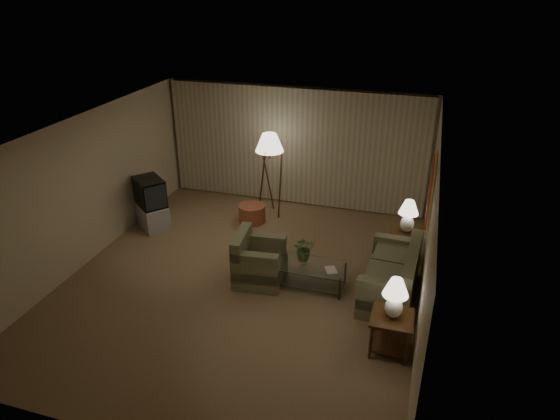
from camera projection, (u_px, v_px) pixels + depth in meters
The scene contains 16 objects.
ground at pixel (243, 280), 8.82m from camera, with size 7.00×7.00×0.00m, color #967452.
room_shell at pixel (270, 159), 9.35m from camera, with size 6.04×7.02×2.72m.
sofa at pixel (390, 277), 8.24m from camera, with size 1.71×0.98×0.72m.
armchair at pixel (259, 263), 8.66m from camera, with size 1.02×0.98×0.72m.
side_table_near at pixel (391, 327), 7.01m from camera, with size 0.59×0.59×0.60m.
side_table_far at pixel (405, 241), 9.26m from camera, with size 0.56×0.47×0.60m.
table_lamp_near at pixel (395, 295), 6.77m from camera, with size 0.36×0.36×0.62m.
table_lamp_far at pixel (408, 214), 9.01m from camera, with size 0.36×0.36×0.62m.
coffee_table at pixel (312, 272), 8.53m from camera, with size 1.19×0.65×0.41m.
tv_cabinet at pixel (153, 216), 10.55m from camera, with size 0.93×0.89×0.50m, color #B2B3B5.
crt_tv at pixel (150, 192), 10.31m from camera, with size 0.84×0.82×0.59m, color black.
floor_lamp at pixel (270, 173), 10.77m from camera, with size 0.60×0.60×1.86m.
ottoman at pixel (252, 213), 10.78m from camera, with size 0.57×0.57×0.38m, color #A85838.
vase at pixel (304, 260), 8.47m from camera, with size 0.14×0.14×0.15m, color white.
flowers at pixel (304, 246), 8.35m from camera, with size 0.38×0.33×0.43m, color #4C7B36.
book at pixel (326, 270), 8.31m from camera, with size 0.18×0.24×0.02m, color olive.
Camera 1 is at (2.77, -6.88, 4.96)m, focal length 32.00 mm.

